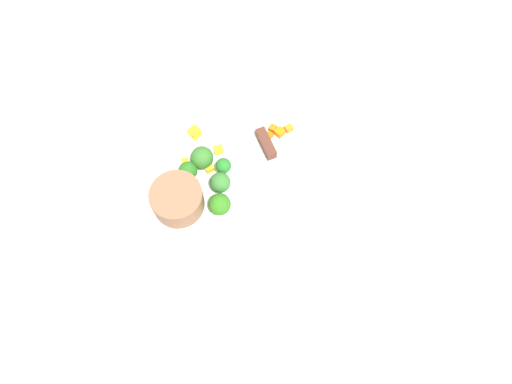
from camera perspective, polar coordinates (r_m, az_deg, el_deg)
name	(u,v)px	position (r m, az deg, el deg)	size (l,w,h in m)	color
ground_plane	(256,197)	(0.93, 0.00, -0.52)	(4.00, 4.00, 0.00)	#9B8E91
cutting_board	(256,196)	(0.93, 0.00, -0.38)	(0.44, 0.33, 0.01)	white
prep_bowl	(177,199)	(0.90, -8.41, -0.80)	(0.09, 0.09, 0.05)	#916345
chef_knife	(280,174)	(0.93, 2.62, 1.94)	(0.21, 0.23, 0.02)	silver
carrot_dice_0	(269,136)	(0.97, 1.42, 6.05)	(0.01, 0.01, 0.01)	orange
carrot_dice_1	(280,133)	(0.97, 2.63, 6.35)	(0.02, 0.01, 0.01)	orange
carrot_dice_2	(289,128)	(0.98, 3.52, 6.79)	(0.01, 0.01, 0.01)	orange
carrot_dice_3	(273,129)	(0.97, 1.82, 6.79)	(0.01, 0.01, 0.01)	orange
carrot_dice_4	(262,134)	(0.97, 0.67, 6.20)	(0.01, 0.02, 0.01)	orange
pepper_dice_0	(219,150)	(0.96, -4.00, 4.53)	(0.02, 0.01, 0.01)	yellow
pepper_dice_1	(186,162)	(0.95, -7.52, 3.18)	(0.01, 0.01, 0.01)	yellow
pepper_dice_2	(209,168)	(0.94, -5.06, 2.61)	(0.02, 0.01, 0.02)	yellow
pepper_dice_3	(195,133)	(0.97, -6.56, 6.33)	(0.02, 0.02, 0.02)	yellow
broccoli_floret_0	(188,171)	(0.93, -7.28, 2.25)	(0.03, 0.03, 0.04)	#7FAC55
broccoli_floret_1	(220,183)	(0.91, -3.84, 1.01)	(0.04, 0.04, 0.04)	#8DAC6D
broccoli_floret_2	(220,204)	(0.90, -3.90, -1.33)	(0.04, 0.04, 0.04)	#94AD68
broccoli_floret_3	(202,158)	(0.93, -5.78, 3.66)	(0.04, 0.04, 0.04)	#94C060
broccoli_floret_4	(223,166)	(0.92, -3.50, 2.80)	(0.03, 0.03, 0.04)	#8BB56A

